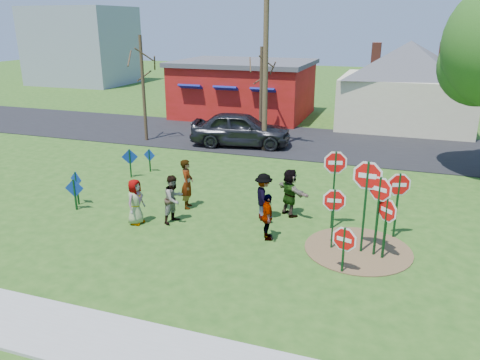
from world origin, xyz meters
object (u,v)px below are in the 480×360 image
(stop_sign_b, at_px, (335,170))
(stop_sign_d, at_px, (399,190))
(stop_sign_a, at_px, (334,206))
(suv, at_px, (241,129))
(stop_sign_c, at_px, (379,198))
(person_a, at_px, (135,202))
(person_b, at_px, (187,184))
(utility_pole, at_px, (266,62))

(stop_sign_b, relative_size, stop_sign_d, 1.22)
(stop_sign_a, xyz_separation_m, suv, (-6.58, 10.73, -0.43))
(suv, bearing_deg, stop_sign_a, -157.61)
(stop_sign_b, distance_m, stop_sign_d, 2.02)
(stop_sign_c, height_order, suv, stop_sign_c)
(person_a, bearing_deg, suv, 5.16)
(person_b, xyz_separation_m, suv, (-1.06, 9.14, 0.04))
(suv, bearing_deg, stop_sign_c, -153.10)
(stop_sign_d, xyz_separation_m, person_b, (-7.28, 0.19, -0.70))
(stop_sign_b, xyz_separation_m, person_b, (-5.30, 0.14, -1.11))
(person_a, bearing_deg, stop_sign_a, -82.39)
(stop_sign_b, relative_size, person_b, 1.51)
(person_b, relative_size, utility_pole, 0.21)
(stop_sign_c, distance_m, person_a, 7.88)
(stop_sign_b, height_order, stop_sign_c, stop_sign_b)
(suv, bearing_deg, stop_sign_b, -154.71)
(person_a, distance_m, utility_pole, 11.29)
(person_b, distance_m, suv, 9.20)
(stop_sign_a, relative_size, suv, 0.37)
(stop_sign_a, bearing_deg, suv, 112.39)
(stop_sign_a, xyz_separation_m, stop_sign_c, (1.25, -0.04, 0.41))
(person_a, relative_size, utility_pole, 0.18)
(stop_sign_d, height_order, person_a, stop_sign_d)
(utility_pole, bearing_deg, person_a, -97.89)
(utility_pole, bearing_deg, stop_sign_a, -63.55)
(stop_sign_c, bearing_deg, person_b, -167.21)
(stop_sign_b, distance_m, suv, 11.30)
(stop_sign_d, height_order, utility_pole, utility_pole)
(stop_sign_b, height_order, suv, stop_sign_b)
(stop_sign_b, height_order, utility_pole, utility_pole)
(person_b, xyz_separation_m, utility_pole, (0.42, 8.65, 3.66))
(stop_sign_b, bearing_deg, person_a, -177.77)
(stop_sign_c, relative_size, person_b, 1.39)
(stop_sign_a, height_order, stop_sign_b, stop_sign_b)
(stop_sign_d, relative_size, person_a, 1.45)
(stop_sign_c, bearing_deg, person_a, -151.82)
(person_a, bearing_deg, person_b, -23.84)
(stop_sign_a, height_order, person_b, stop_sign_a)
(person_b, bearing_deg, utility_pole, -20.08)
(stop_sign_a, xyz_separation_m, utility_pole, (-5.09, 10.24, 3.19))
(stop_sign_c, xyz_separation_m, utility_pole, (-6.35, 10.28, 2.78))
(stop_sign_c, xyz_separation_m, suv, (-7.83, 10.77, -0.84))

